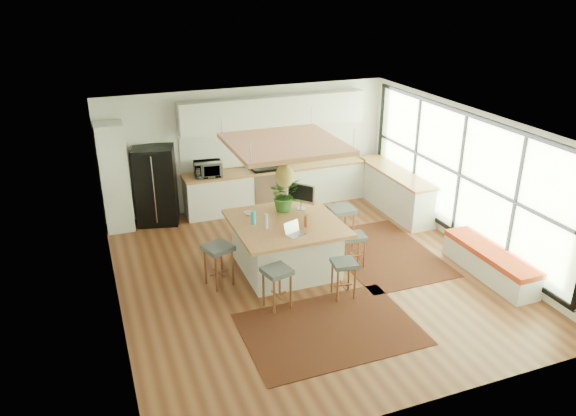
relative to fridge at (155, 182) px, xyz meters
name	(u,v)px	position (x,y,z in m)	size (l,w,h in m)	color
floor	(308,273)	(2.15, -3.19, -0.93)	(7.00, 7.00, 0.00)	#582C19
ceiling	(311,126)	(2.15, -3.19, 1.78)	(7.00, 7.00, 0.00)	white
wall_back	(249,148)	(2.15, 0.31, 0.42)	(6.50, 6.50, 0.00)	silver
wall_front	(429,313)	(2.15, -6.69, 0.42)	(6.50, 6.50, 0.00)	silver
wall_left	(110,233)	(-1.10, -3.19, 0.42)	(7.00, 7.00, 0.00)	silver
wall_right	(468,180)	(5.40, -3.19, 0.42)	(7.00, 7.00, 0.00)	silver
window_wall	(467,178)	(5.37, -3.19, 0.47)	(0.10, 6.20, 2.60)	black
pantry	(114,178)	(-0.80, -0.01, 0.20)	(0.55, 0.60, 2.25)	silver
back_counter_base	(277,187)	(2.70, -0.01, -0.49)	(4.20, 0.60, 0.88)	silver
back_counter_top	(277,168)	(2.70, -0.01, -0.03)	(4.24, 0.64, 0.05)	#9D5F37
backsplash	(272,145)	(2.70, 0.29, 0.43)	(4.20, 0.02, 0.80)	white
upper_cabinets	(274,112)	(2.70, 0.13, 1.22)	(4.20, 0.34, 0.70)	silver
range	(266,186)	(2.45, -0.01, -0.43)	(0.76, 0.62, 1.00)	#A5A5AA
right_counter_base	(394,191)	(5.08, -1.19, -0.49)	(0.60, 2.50, 0.88)	silver
right_counter_top	(396,172)	(5.08, -1.19, -0.03)	(0.64, 2.54, 0.05)	#9D5F37
window_bench	(490,263)	(5.10, -4.39, -0.68)	(0.52, 2.00, 0.50)	silver
ceiling_panel	(285,159)	(1.85, -2.79, 1.12)	(1.86, 1.86, 0.80)	#9D5F37
rug_near	(330,329)	(1.79, -4.87, -0.92)	(2.60, 1.80, 0.01)	black
rug_right	(382,253)	(3.76, -2.99, -0.92)	(1.80, 2.60, 0.01)	black
fridge	(155,182)	(0.00, 0.00, 0.00)	(0.83, 0.65, 1.67)	black
island	(286,245)	(1.84, -2.88, -0.46)	(1.85, 1.85, 0.93)	#9D5F37
stool_near_left	(277,287)	(1.26, -4.01, -0.57)	(0.41, 0.41, 0.69)	#3F4446
stool_near_right	(344,277)	(2.39, -4.09, -0.57)	(0.38, 0.38, 0.65)	#3F4446
stool_right_front	(354,248)	(3.02, -3.23, -0.57)	(0.37, 0.37, 0.63)	#3F4446
stool_right_back	(341,227)	(3.20, -2.34, -0.57)	(0.46, 0.46, 0.78)	#3F4446
stool_left_side	(219,266)	(0.57, -2.99, -0.57)	(0.44, 0.44, 0.74)	#3F4446
laptop	(296,228)	(1.80, -3.44, 0.12)	(0.31, 0.33, 0.23)	#A5A5AA
monitor	(301,196)	(2.30, -2.44, 0.26)	(0.54, 0.19, 0.50)	#A5A5AA
microwave	(208,167)	(1.12, -0.04, 0.20)	(0.58, 0.32, 0.39)	#A5A5AA
island_plant	(284,198)	(1.98, -2.38, 0.25)	(0.55, 0.62, 0.48)	#1E4C19
island_bowl	(250,214)	(1.33, -2.37, 0.03)	(0.21, 0.21, 0.05)	silver
island_bottle_0	(254,219)	(1.29, -2.78, 0.10)	(0.07, 0.07, 0.19)	#32BAC8
island_bottle_1	(267,223)	(1.44, -3.03, 0.10)	(0.07, 0.07, 0.19)	silver
island_bottle_2	(306,221)	(2.09, -3.18, 0.10)	(0.07, 0.07, 0.19)	#9A5233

